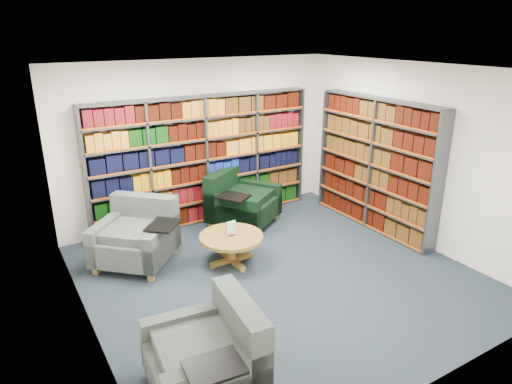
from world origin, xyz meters
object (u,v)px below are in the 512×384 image
chair_teal_left (138,237)px  chair_green_right (239,203)px  chair_teal_front (213,356)px  coffee_table (231,241)px

chair_teal_left → chair_green_right: (1.93, 0.45, 0.00)m
chair_teal_front → coffee_table: (1.32, 2.10, -0.01)m
chair_green_right → chair_teal_front: bearing=-122.5°
chair_green_right → coffee_table: bearing=-123.2°
chair_teal_left → chair_green_right: chair_green_right is taller
chair_teal_front → coffee_table: bearing=57.9°
chair_teal_front → coffee_table: size_ratio=1.29×
chair_teal_left → chair_teal_front: chair_teal_left is taller
chair_green_right → chair_teal_front: chair_green_right is taller
chair_teal_left → coffee_table: bearing=-34.9°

